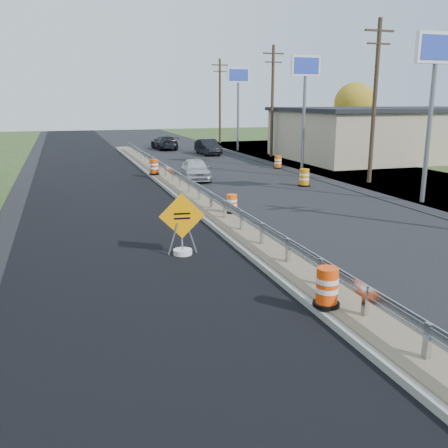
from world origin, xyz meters
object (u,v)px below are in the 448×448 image
object	(u,v)px
barrel_median_near	(327,288)
barrel_median_mid	(232,204)
barrel_shoulder_near	(304,178)
barrel_shoulder_far	(200,146)
car_silver	(196,169)
car_dark_mid	(208,147)
barrel_median_far	(154,167)
barrel_shoulder_mid	(278,162)
caution_sign	(182,239)
car_dark_far	(164,142)

from	to	relation	value
barrel_median_near	barrel_median_mid	bearing A→B (deg)	83.72
barrel_shoulder_near	barrel_median_near	bearing A→B (deg)	-115.29
barrel_shoulder_far	car_silver	bearing A→B (deg)	-106.20
barrel_shoulder_near	car_dark_mid	distance (m)	18.46
car_dark_mid	barrel_median_near	bearing A→B (deg)	-103.07
barrel_median_near	car_dark_mid	bearing A→B (deg)	78.19
barrel_median_far	car_dark_mid	bearing A→B (deg)	60.02
barrel_shoulder_near	barrel_median_far	bearing A→B (deg)	142.89
barrel_median_mid	barrel_shoulder_mid	size ratio (longest dim) A/B	0.85
barrel_median_mid	barrel_shoulder_near	bearing A→B (deg)	43.86
barrel_median_mid	barrel_shoulder_far	xyz separation A→B (m)	(6.46, 28.61, -0.17)
caution_sign	barrel_median_far	bearing A→B (deg)	89.23
barrel_median_near	car_dark_far	size ratio (longest dim) A/B	0.19
barrel_shoulder_near	car_dark_mid	world-z (taller)	car_dark_mid
barrel_shoulder_far	car_silver	distance (m)	18.69
car_dark_far	barrel_median_far	bearing A→B (deg)	73.61
barrel_shoulder_near	barrel_shoulder_mid	bearing A→B (deg)	77.13
car_silver	barrel_shoulder_far	bearing A→B (deg)	80.61
barrel_shoulder_far	barrel_median_mid	bearing A→B (deg)	-102.73
barrel_median_far	barrel_shoulder_near	distance (m)	9.69
car_silver	caution_sign	bearing A→B (deg)	-99.63
barrel_median_mid	barrel_median_far	bearing A→B (deg)	95.15
barrel_shoulder_mid	barrel_shoulder_far	bearing A→B (deg)	97.46
barrel_shoulder_near	barrel_shoulder_mid	distance (m)	7.85
barrel_shoulder_mid	car_silver	size ratio (longest dim) A/B	0.24
barrel_median_mid	car_silver	xyz separation A→B (m)	(1.25, 10.67, 0.06)
car_silver	car_dark_mid	xyz separation A→B (m)	(4.93, 14.15, 0.03)
caution_sign	barrel_shoulder_near	bearing A→B (deg)	54.03
barrel_median_near	barrel_shoulder_near	world-z (taller)	barrel_median_near
barrel_shoulder_near	car_silver	distance (m)	6.89
barrel_median_far	barrel_shoulder_far	distance (m)	18.07
barrel_shoulder_near	barrel_shoulder_far	size ratio (longest dim) A/B	1.11
barrel_median_near	car_silver	bearing A→B (deg)	83.51
barrel_median_mid	barrel_shoulder_mid	distance (m)	16.33
barrel_shoulder_far	caution_sign	bearing A→B (deg)	-106.31
car_silver	barrel_median_far	bearing A→B (deg)	153.53
barrel_median_near	barrel_shoulder_far	xyz separation A→B (m)	(7.56, 38.60, -0.24)
barrel_median_far	car_dark_mid	xyz separation A→B (m)	(7.28, 12.61, 0.01)
caution_sign	barrel_median_near	distance (m)	5.98
barrel_median_far	barrel_shoulder_mid	bearing A→B (deg)	10.82
barrel_shoulder_mid	car_dark_mid	bearing A→B (deg)	101.51
barrel_median_far	car_dark_far	size ratio (longest dim) A/B	0.20
car_silver	car_dark_far	xyz separation A→B (m)	(2.10, 20.31, 0.03)
barrel_median_far	car_dark_far	bearing A→B (deg)	76.66
barrel_median_mid	barrel_shoulder_mid	xyz separation A→B (m)	(8.38, 14.02, -0.17)
caution_sign	barrel_shoulder_mid	distance (m)	21.75
barrel_shoulder_near	caution_sign	bearing A→B (deg)	-132.38
caution_sign	barrel_shoulder_mid	bearing A→B (deg)	64.28
barrel_shoulder_far	car_dark_mid	distance (m)	3.81
barrel_shoulder_mid	barrel_median_far	bearing A→B (deg)	-169.18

